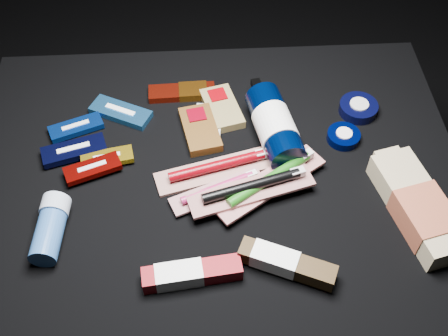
{
  "coord_description": "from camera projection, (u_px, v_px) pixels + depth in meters",
  "views": [
    {
      "loc": [
        -0.02,
        -0.67,
        1.27
      ],
      "look_at": [
        0.01,
        0.01,
        0.42
      ],
      "focal_mm": 45.0,
      "sensor_mm": 36.0,
      "label": 1
    }
  ],
  "objects": [
    {
      "name": "clif_bar_2",
      "position": [
        221.0,
        107.0,
        1.21
      ],
      "size": [
        0.09,
        0.14,
        0.02
      ],
      "rotation": [
        0.0,
        0.0,
        0.25
      ],
      "color": "olive",
      "rests_on": "cloth_table"
    },
    {
      "name": "toothbrush_pack_0",
      "position": [
        219.0,
        168.0,
        1.1
      ],
      "size": [
        0.25,
        0.12,
        0.03
      ],
      "rotation": [
        0.0,
        0.0,
        0.26
      ],
      "color": "beige",
      "rests_on": "cloth_table"
    },
    {
      "name": "luna_bar_0",
      "position": [
        121.0,
        112.0,
        1.2
      ],
      "size": [
        0.14,
        0.1,
        0.02
      ],
      "rotation": [
        0.0,
        0.0,
        -0.47
      ],
      "color": "#266CAD",
      "rests_on": "cloth_table"
    },
    {
      "name": "toothpaste_carton_green",
      "position": [
        283.0,
        262.0,
        0.96
      ],
      "size": [
        0.17,
        0.1,
        0.03
      ],
      "rotation": [
        0.0,
        0.0,
        -0.42
      ],
      "color": "#33220D",
      "rests_on": "cloth_table"
    },
    {
      "name": "bodywash_bottle",
      "position": [
        419.0,
        208.0,
        1.03
      ],
      "size": [
        0.14,
        0.26,
        0.05
      ],
      "rotation": [
        0.0,
        0.0,
        0.25
      ],
      "color": "tan",
      "rests_on": "cloth_table"
    },
    {
      "name": "lotion_bottle",
      "position": [
        275.0,
        126.0,
        1.14
      ],
      "size": [
        0.11,
        0.24,
        0.08
      ],
      "rotation": [
        0.0,
        0.0,
        0.19
      ],
      "color": "black",
      "rests_on": "cloth_table"
    },
    {
      "name": "power_bar",
      "position": [
        186.0,
        92.0,
        1.24
      ],
      "size": [
        0.15,
        0.05,
        0.02
      ],
      "rotation": [
        0.0,
        0.0,
        0.03
      ],
      "color": "maroon",
      "rests_on": "cloth_table"
    },
    {
      "name": "luna_bar_1",
      "position": [
        76.0,
        127.0,
        1.17
      ],
      "size": [
        0.12,
        0.08,
        0.01
      ],
      "rotation": [
        0.0,
        0.0,
        0.37
      ],
      "color": "navy",
      "rests_on": "cloth_table"
    },
    {
      "name": "toothpaste_carton_red",
      "position": [
        188.0,
        274.0,
        0.95
      ],
      "size": [
        0.17,
        0.06,
        0.03
      ],
      "rotation": [
        0.0,
        0.0,
        0.11
      ],
      "color": "maroon",
      "rests_on": "cloth_table"
    },
    {
      "name": "clif_bar_1",
      "position": [
        208.0,
        122.0,
        1.18
      ],
      "size": [
        0.07,
        0.11,
        0.02
      ],
      "rotation": [
        0.0,
        0.0,
        -0.11
      ],
      "color": "#BCBAB4",
      "rests_on": "cloth_table"
    },
    {
      "name": "toothbrush_pack_1",
      "position": [
        219.0,
        189.0,
        1.07
      ],
      "size": [
        0.19,
        0.11,
        0.02
      ],
      "rotation": [
        0.0,
        0.0,
        0.38
      ],
      "color": "beige",
      "rests_on": "cloth_table"
    },
    {
      "name": "toothbrush_pack_2",
      "position": [
        270.0,
        180.0,
        1.07
      ],
      "size": [
        0.23,
        0.18,
        0.03
      ],
      "rotation": [
        0.0,
        0.0,
        0.59
      ],
      "color": "beige",
      "rests_on": "cloth_table"
    },
    {
      "name": "ground",
      "position": [
        218.0,
        275.0,
        1.41
      ],
      "size": [
        3.0,
        3.0,
        0.0
      ],
      "primitive_type": "plane",
      "color": "black",
      "rests_on": "ground"
    },
    {
      "name": "cream_tin_upper",
      "position": [
        358.0,
        108.0,
        1.21
      ],
      "size": [
        0.08,
        0.08,
        0.03
      ],
      "rotation": [
        0.0,
        0.0,
        -0.22
      ],
      "color": "black",
      "rests_on": "cloth_table"
    },
    {
      "name": "deodorant_stick",
      "position": [
        50.0,
        228.0,
        1.0
      ],
      "size": [
        0.06,
        0.13,
        0.05
      ],
      "rotation": [
        0.0,
        0.0,
        -0.08
      ],
      "color": "#2B5796",
      "rests_on": "cloth_table"
    },
    {
      "name": "clif_bar_0",
      "position": [
        200.0,
        128.0,
        1.17
      ],
      "size": [
        0.09,
        0.14,
        0.02
      ],
      "rotation": [
        0.0,
        0.0,
        0.19
      ],
      "color": "#563411",
      "rests_on": "cloth_table"
    },
    {
      "name": "cream_tin_lower",
      "position": [
        343.0,
        136.0,
        1.16
      ],
      "size": [
        0.07,
        0.07,
        0.02
      ],
      "rotation": [
        0.0,
        0.0,
        0.42
      ],
      "color": "black",
      "rests_on": "cloth_table"
    },
    {
      "name": "luna_bar_4",
      "position": [
        93.0,
        168.0,
        1.1
      ],
      "size": [
        0.12,
        0.08,
        0.01
      ],
      "rotation": [
        0.0,
        0.0,
        0.36
      ],
      "color": "#790805",
      "rests_on": "cloth_table"
    },
    {
      "name": "cloth_table",
      "position": [
        218.0,
        233.0,
        1.26
      ],
      "size": [
        0.98,
        0.78,
        0.4
      ],
      "primitive_type": "cube",
      "color": "black",
      "rests_on": "ground"
    },
    {
      "name": "toothbrush_pack_3",
      "position": [
        253.0,
        188.0,
        1.05
      ],
      "size": [
        0.25,
        0.12,
        0.03
      ],
      "rotation": [
        0.0,
        0.0,
        0.27
      ],
      "color": "#ACA5A0",
      "rests_on": "cloth_table"
    },
    {
      "name": "luna_bar_2",
      "position": [
        74.0,
        150.0,
        1.13
      ],
      "size": [
        0.14,
        0.08,
        0.02
      ],
      "rotation": [
        0.0,
        0.0,
        0.29
      ],
      "color": "black",
      "rests_on": "cloth_table"
    },
    {
      "name": "luna_bar_3",
      "position": [
        107.0,
        158.0,
        1.12
      ],
      "size": [
        0.11,
        0.06,
        0.01
      ],
      "rotation": [
        0.0,
        0.0,
        0.18
      ],
      "color": "#BE9916",
      "rests_on": "cloth_table"
    }
  ]
}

